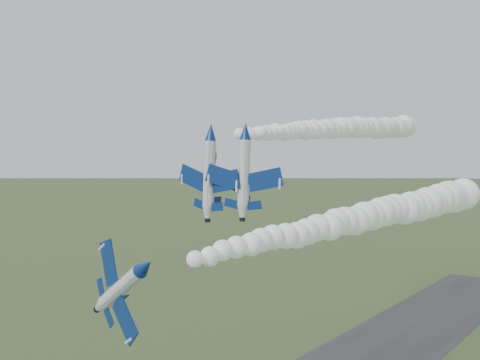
% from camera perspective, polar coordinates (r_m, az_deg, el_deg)
% --- Properties ---
extents(jet_lead, '(6.36, 13.48, 9.48)m').
position_cam_1_polar(jet_lead, '(52.91, -10.14, -9.05)').
color(jet_lead, silver).
extents(smoke_trail_jet_lead, '(15.66, 60.86, 5.38)m').
position_cam_1_polar(smoke_trail_jet_lead, '(75.18, 12.69, -4.02)').
color(smoke_trail_jet_lead, white).
extents(jet_pair_left, '(11.86, 14.23, 3.53)m').
position_cam_1_polar(jet_pair_left, '(76.41, -3.20, 5.16)').
color(jet_pair_left, silver).
extents(smoke_trail_jet_pair_left, '(8.31, 64.80, 5.00)m').
position_cam_1_polar(smoke_trail_jet_pair_left, '(105.34, 10.77, 5.37)').
color(smoke_trail_jet_pair_left, white).
extents(jet_pair_right, '(11.52, 13.41, 3.38)m').
position_cam_1_polar(jet_pair_right, '(73.24, 0.56, 5.27)').
color(jet_pair_right, silver).
extents(smoke_trail_jet_pair_right, '(22.67, 65.23, 4.80)m').
position_cam_1_polar(smoke_trail_jet_pair_right, '(107.96, 8.72, 5.41)').
color(smoke_trail_jet_pair_right, white).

